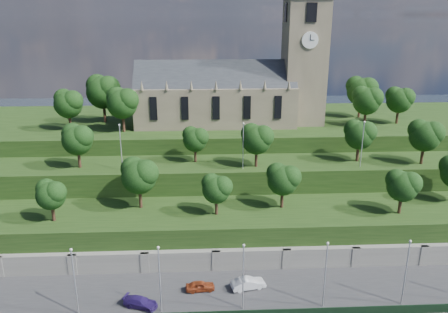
{
  "coord_description": "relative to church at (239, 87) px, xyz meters",
  "views": [
    {
      "loc": [
        -6.55,
        -42.77,
        36.59
      ],
      "look_at": [
        -2.97,
        30.0,
        12.87
      ],
      "focal_mm": 35.0,
      "sensor_mm": 36.0,
      "label": 1
    }
  ],
  "objects": [
    {
      "name": "embankment_upper",
      "position": [
        -0.79,
        -16.98,
        -16.52
      ],
      "size": [
        160.0,
        10.0,
        12.0
      ],
      "primitive_type": "cube",
      "color": "#1C3411",
      "rests_on": "ground"
    },
    {
      "name": "lamp_posts_promenade",
      "position": [
        -2.79,
        -43.48,
        -15.4
      ],
      "size": [
        60.36,
        0.36,
        8.99
      ],
      "color": "#B2B2B7",
      "rests_on": "promenade"
    },
    {
      "name": "hilltop",
      "position": [
        -0.79,
        4.02,
        -15.02
      ],
      "size": [
        160.0,
        32.0,
        15.0
      ],
      "primitive_type": "cube",
      "color": "#1C3411",
      "rests_on": "ground"
    },
    {
      "name": "lamp_posts_upper",
      "position": [
        -0.79,
        -19.98,
        -5.94
      ],
      "size": [
        40.36,
        0.36,
        7.95
      ],
      "color": "#B2B2B7",
      "rests_on": "embankment_upper"
    },
    {
      "name": "trees_upper",
      "position": [
        4.51,
        -17.97,
        -5.51
      ],
      "size": [
        64.23,
        7.7,
        7.77
      ],
      "color": "#311C13",
      "rests_on": "embankment_upper"
    },
    {
      "name": "retaining_wall",
      "position": [
        -0.79,
        -34.01,
        -20.02
      ],
      "size": [
        160.0,
        2.1,
        5.0
      ],
      "color": "slate",
      "rests_on": "ground"
    },
    {
      "name": "car_right",
      "position": [
        -15.43,
        -42.48,
        -19.89
      ],
      "size": [
        4.69,
        3.12,
        1.26
      ],
      "primitive_type": "imported",
      "rotation": [
        0.0,
        0.0,
        1.23
      ],
      "color": "navy",
      "rests_on": "promenade"
    },
    {
      "name": "trees_lower",
      "position": [
        2.58,
        -27.56,
        -9.62
      ],
      "size": [
        67.12,
        8.99,
        8.07
      ],
      "color": "#311C13",
      "rests_on": "embankment_lower"
    },
    {
      "name": "car_left",
      "position": [
        -8.05,
        -39.43,
        -19.87
      ],
      "size": [
        3.95,
        1.92,
        1.3
      ],
      "primitive_type": "imported",
      "rotation": [
        0.0,
        0.0,
        1.67
      ],
      "color": "maroon",
      "rests_on": "promenade"
    },
    {
      "name": "trees_hilltop",
      "position": [
        -2.95,
        -1.03,
        -1.55
      ],
      "size": [
        72.13,
        15.91,
        9.97
      ],
      "color": "#311C13",
      "rests_on": "hilltop"
    },
    {
      "name": "car_middle",
      "position": [
        -1.68,
        -39.32,
        -19.77
      ],
      "size": [
        4.8,
        2.53,
        1.5
      ],
      "primitive_type": "imported",
      "rotation": [
        0.0,
        0.0,
        1.79
      ],
      "color": "silver",
      "rests_on": "promenade"
    },
    {
      "name": "promenade",
      "position": [
        -0.79,
        -39.98,
        -21.52
      ],
      "size": [
        160.0,
        12.0,
        2.0
      ],
      "primitive_type": "cube",
      "color": "#2D2D30",
      "rests_on": "ground"
    },
    {
      "name": "embankment_lower",
      "position": [
        -0.79,
        -27.98,
        -18.52
      ],
      "size": [
        160.0,
        12.0,
        8.0
      ],
      "primitive_type": "cube",
      "color": "#1C3411",
      "rests_on": "ground"
    },
    {
      "name": "church",
      "position": [
        0.0,
        0.0,
        0.0
      ],
      "size": [
        38.6,
        12.35,
        27.6
      ],
      "color": "#70634E",
      "rests_on": "hilltop"
    }
  ]
}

